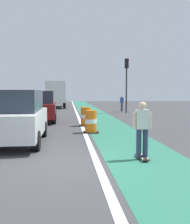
# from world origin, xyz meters

# --- Properties ---
(ground_plane) EXTENTS (100.00, 100.00, 0.00)m
(ground_plane) POSITION_xyz_m (0.00, 0.00, 0.00)
(ground_plane) COLOR #424244
(bike_lane_strip) EXTENTS (2.50, 80.00, 0.01)m
(bike_lane_strip) POSITION_xyz_m (2.40, 12.00, 0.00)
(bike_lane_strip) COLOR #2D755B
(bike_lane_strip) RESTS_ON ground
(lane_divider_stripe) EXTENTS (0.20, 80.00, 0.01)m
(lane_divider_stripe) POSITION_xyz_m (0.90, 12.00, 0.01)
(lane_divider_stripe) COLOR silver
(lane_divider_stripe) RESTS_ON ground
(skateboarder_on_lane) EXTENTS (0.57, 0.81, 1.69)m
(skateboarder_on_lane) POSITION_xyz_m (2.25, 0.31, 0.91)
(skateboarder_on_lane) COLOR black
(skateboarder_on_lane) RESTS_ON ground
(parked_suv_nearest) EXTENTS (1.93, 4.61, 2.04)m
(parked_suv_nearest) POSITION_xyz_m (-1.80, 3.20, 1.04)
(parked_suv_nearest) COLOR silver
(parked_suv_nearest) RESTS_ON ground
(parked_suv_second) EXTENTS (2.05, 4.66, 2.04)m
(parked_suv_second) POSITION_xyz_m (-1.66, 10.69, 1.04)
(parked_suv_second) COLOR maroon
(parked_suv_second) RESTS_ON ground
(traffic_barrel_front) EXTENTS (0.73, 0.73, 1.09)m
(traffic_barrel_front) POSITION_xyz_m (1.20, 5.55, 0.53)
(traffic_barrel_front) COLOR orange
(traffic_barrel_front) RESTS_ON ground
(traffic_barrel_mid) EXTENTS (0.73, 0.73, 1.09)m
(traffic_barrel_mid) POSITION_xyz_m (1.12, 8.17, 0.53)
(traffic_barrel_mid) COLOR orange
(traffic_barrel_mid) RESTS_ON ground
(delivery_truck_down_block) EXTENTS (2.52, 7.66, 3.23)m
(delivery_truck_down_block) POSITION_xyz_m (-1.43, 26.90, 1.85)
(delivery_truck_down_block) COLOR silver
(delivery_truck_down_block) RESTS_ON ground
(traffic_light_corner) EXTENTS (0.41, 0.32, 5.10)m
(traffic_light_corner) POSITION_xyz_m (5.61, 17.62, 3.50)
(traffic_light_corner) COLOR #2D2D2D
(traffic_light_corner) RESTS_ON ground
(pedestrian_crossing) EXTENTS (0.34, 0.20, 1.61)m
(pedestrian_crossing) POSITION_xyz_m (5.55, 19.50, 0.86)
(pedestrian_crossing) COLOR #33333D
(pedestrian_crossing) RESTS_ON ground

